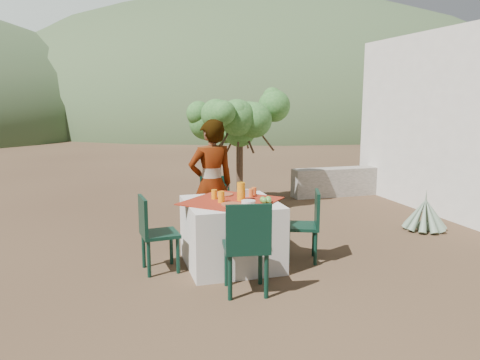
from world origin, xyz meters
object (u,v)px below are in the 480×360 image
table (231,233)px  chair_right (308,222)px  chair_left (153,230)px  shrub_tree (242,126)px  chair_near (247,244)px  chair_far (214,205)px  person (211,184)px  juice_pitcher (241,192)px  agave (425,215)px

table → chair_right: bearing=-6.9°
chair_left → shrub_tree: shrub_tree is taller
chair_near → chair_far: bearing=-84.1°
table → chair_left: chair_left is taller
chair_right → shrub_tree: 3.00m
chair_right → person: person is taller
person → juice_pitcher: 0.76m
chair_far → person: size_ratio=0.53×
juice_pitcher → agave: bearing=12.1°
chair_left → person: person is taller
shrub_tree → agave: bearing=-44.4°
chair_right → person: (-0.98, 0.82, 0.36)m
table → juice_pitcher: juice_pitcher is taller
chair_left → chair_right: size_ratio=1.02×
person → shrub_tree: bearing=-125.7°
chair_far → juice_pitcher: 1.09m
shrub_tree → agave: size_ratio=2.70×
table → juice_pitcher: 0.50m
shrub_tree → person: bearing=-116.3°
person → agave: bearing=168.8°
person → juice_pitcher: person is taller
chair_right → shrub_tree: size_ratio=0.46×
table → chair_near: bearing=-95.1°
chair_near → chair_left: 1.21m
juice_pitcher → person: bearing=103.6°
chair_near → shrub_tree: 3.84m
table → chair_right: size_ratio=1.55×
agave → shrub_tree: bearing=135.6°
agave → juice_pitcher: bearing=-167.9°
person → agave: size_ratio=2.46×
chair_near → chair_right: 1.24m
chair_near → agave: 3.51m
chair_left → juice_pitcher: bearing=-99.2°
agave → chair_far: bearing=173.0°
agave → juice_pitcher: size_ratio=3.23×
chair_far → juice_pitcher: size_ratio=4.18×
agave → person: bearing=178.2°
chair_left → juice_pitcher: 1.07m
chair_near → chair_right: size_ratio=1.12×
chair_left → person: size_ratio=0.52×
chair_right → agave: size_ratio=1.25×
chair_far → agave: chair_far is taller
juice_pitcher → chair_left: bearing=176.1°
table → chair_near: 0.88m
chair_near → chair_right: (0.98, 0.76, -0.06)m
chair_left → agave: bearing=-87.0°
table → agave: (3.10, 0.61, -0.15)m
chair_right → person: bearing=-108.5°
person → shrub_tree: 2.34m
chair_right → agave: (2.19, 0.72, -0.24)m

